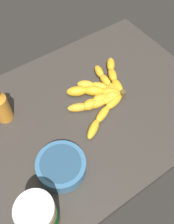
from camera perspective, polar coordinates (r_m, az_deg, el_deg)
The scene contains 5 objects.
ground_plane at distance 88.47cm, azimuth -1.81°, elevation -0.97°, with size 96.83×65.34×3.33cm, color #38332D.
banana_bunch at distance 90.61cm, azimuth 3.26°, elevation 4.42°, with size 29.99×27.22×3.75cm.
peanut_butter_jar at distance 67.15cm, azimuth -11.00°, elevation -22.47°, with size 9.57×9.57×14.93cm.
honey_bottle at distance 85.70cm, azimuth -19.24°, elevation 1.36°, with size 5.58×5.58×15.00cm.
small_bowl at distance 75.61cm, azimuth -5.95°, elevation -12.21°, with size 14.88×14.88×4.82cm.
Camera 1 is at (-25.37, -41.59, 72.19)cm, focal length 39.85 mm.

